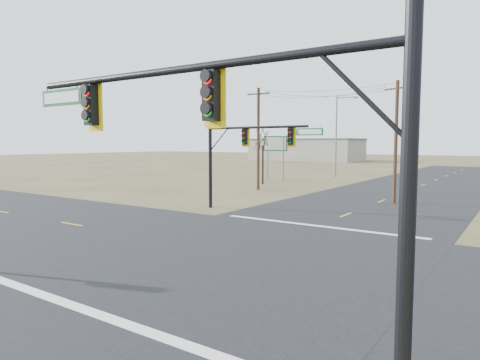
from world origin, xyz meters
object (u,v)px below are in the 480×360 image
streetlight_c (338,132)px  bare_tree_b (258,144)px  utility_pole_near (396,140)px  highway_sign (275,149)px  bare_tree_a (263,136)px  mast_arm_far (247,144)px  utility_pole_far (258,137)px  mast_arm_near (221,127)px

streetlight_c → bare_tree_b: size_ratio=1.90×
utility_pole_near → streetlight_c: size_ratio=0.87×
utility_pole_near → highway_sign: 21.42m
bare_tree_a → bare_tree_b: 14.63m
mast_arm_far → highway_sign: size_ratio=1.59×
utility_pole_near → utility_pole_far: bearing=169.8°
highway_sign → streetlight_c: size_ratio=0.51×
mast_arm_near → bare_tree_b: 54.24m
mast_arm_near → bare_tree_a: (-19.79, 34.38, 0.45)m
utility_pole_far → highway_sign: size_ratio=1.83×
mast_arm_far → streetlight_c: size_ratio=0.81×
utility_pole_far → streetlight_c: streetlight_c is taller
mast_arm_near → highway_sign: mast_arm_near is taller
mast_arm_far → utility_pole_near: 12.08m
bare_tree_b → utility_pole_near: bearing=-38.6°
utility_pole_far → bare_tree_a: (-2.58, 5.14, 0.25)m
mast_arm_near → utility_pole_far: 33.93m
mast_arm_far → utility_pole_near: size_ratio=0.93×
utility_pole_near → bare_tree_b: size_ratio=1.65×
streetlight_c → bare_tree_b: streetlight_c is taller
mast_arm_far → utility_pole_far: utility_pole_far is taller
utility_pole_near → bare_tree_a: 18.23m
highway_sign → streetlight_c: streetlight_c is taller
mast_arm_far → bare_tree_a: size_ratio=1.27×
mast_arm_near → highway_sign: 44.21m
mast_arm_near → bare_tree_b: bearing=121.3°
mast_arm_far → bare_tree_b: mast_arm_far is taller
utility_pole_near → bare_tree_a: (-16.54, 7.64, 0.59)m
mast_arm_near → utility_pole_far: utility_pole_far is taller
mast_arm_near → highway_sign: size_ratio=1.86×
streetlight_c → bare_tree_a: bearing=-115.4°
utility_pole_near → bare_tree_a: bearing=155.2°
utility_pole_near → highway_sign: (-17.52, 12.28, -0.94)m
highway_sign → streetlight_c: (4.53, 8.93, 2.16)m
utility_pole_far → streetlight_c: size_ratio=0.93×
streetlight_c → bare_tree_b: bearing=176.4°
highway_sign → bare_tree_a: bearing=-96.6°
highway_sign → bare_tree_b: 10.38m
mast_arm_far → highway_sign: bearing=98.6°
utility_pole_near → highway_sign: size_ratio=1.70×
utility_pole_near → streetlight_c: (-12.99, 21.21, 1.21)m
mast_arm_near → streetlight_c: 50.63m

